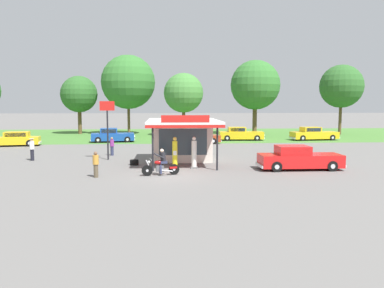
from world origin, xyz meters
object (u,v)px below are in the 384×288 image
(motorcycle_with_rider, at_px, (161,164))
(bystander_chatting_near_pumps, at_px, (32,149))
(gas_pump_nearside, at_px, (175,154))
(featured_classic_sedan, at_px, (299,159))
(gas_pump_offside, at_px, (194,154))
(bystander_leaning_by_kiosk, at_px, (112,146))
(parked_car_back_row_centre, at_px, (112,136))
(parked_car_back_row_centre_left, at_px, (13,139))
(parked_car_back_row_far_right, at_px, (314,134))
(parked_car_second_row_spare, at_px, (193,138))
(roadside_pole_sign, at_px, (107,120))
(parked_car_back_row_far_left, at_px, (240,134))
(spare_tire_stack, at_px, (134,162))
(bystander_standing_back_lot, at_px, (96,164))

(motorcycle_with_rider, relative_size, bystander_chatting_near_pumps, 1.32)
(gas_pump_nearside, distance_m, featured_classic_sedan, 8.04)
(featured_classic_sedan, bearing_deg, gas_pump_offside, 172.24)
(gas_pump_nearside, xyz_separation_m, bystander_chatting_near_pumps, (-10.55, 4.21, -0.05))
(gas_pump_offside, height_order, bystander_leaning_by_kiosk, gas_pump_offside)
(parked_car_back_row_centre, height_order, parked_car_back_row_centre_left, parked_car_back_row_centre)
(gas_pump_nearside, relative_size, bystander_leaning_by_kiosk, 1.38)
(parked_car_back_row_far_right, bearing_deg, parked_car_back_row_centre, -178.09)
(parked_car_second_row_spare, distance_m, roadside_pole_sign, 13.57)
(parked_car_back_row_far_right, distance_m, roadside_pole_sign, 26.15)
(parked_car_back_row_centre, distance_m, parked_car_back_row_far_left, 14.62)
(parked_car_back_row_far_left, height_order, spare_tire_stack, parked_car_back_row_far_left)
(parked_car_back_row_centre, bearing_deg, bystander_standing_back_lot, -84.75)
(gas_pump_nearside, bearing_deg, gas_pump_offside, 0.00)
(featured_classic_sedan, relative_size, parked_car_back_row_far_right, 0.96)
(bystander_chatting_near_pumps, height_order, roadside_pole_sign, roadside_pole_sign)
(gas_pump_offside, bearing_deg, parked_car_back_row_far_left, 70.64)
(parked_car_back_row_centre, bearing_deg, parked_car_back_row_centre_left, -159.62)
(parked_car_second_row_spare, relative_size, parked_car_back_row_centre_left, 1.03)
(parked_car_back_row_centre_left, distance_m, bystander_chatting_near_pumps, 11.72)
(parked_car_back_row_centre, xyz_separation_m, parked_car_back_row_centre_left, (-9.34, -3.47, -0.03))
(gas_pump_nearside, height_order, parked_car_back_row_centre, gas_pump_nearside)
(parked_car_back_row_centre_left, relative_size, roadside_pole_sign, 1.25)
(bystander_leaning_by_kiosk, bearing_deg, bystander_standing_back_lot, -87.70)
(gas_pump_offside, relative_size, featured_classic_sedan, 0.38)
(motorcycle_with_rider, xyz_separation_m, parked_car_back_row_centre_left, (-15.02, 17.07, 0.01))
(parked_car_second_row_spare, xyz_separation_m, parked_car_back_row_far_left, (5.72, 3.77, 0.03))
(motorcycle_with_rider, distance_m, bystander_chatting_near_pumps, 11.74)
(parked_car_back_row_far_right, bearing_deg, featured_classic_sedan, -113.52)
(motorcycle_with_rider, height_order, spare_tire_stack, motorcycle_with_rider)
(spare_tire_stack, bearing_deg, gas_pump_nearside, -29.90)
(parked_car_back_row_far_left, xyz_separation_m, spare_tire_stack, (-10.82, -17.68, -0.52))
(gas_pump_nearside, relative_size, gas_pump_offside, 0.99)
(bystander_leaning_by_kiosk, bearing_deg, roadside_pole_sign, -89.06)
(motorcycle_with_rider, distance_m, spare_tire_stack, 4.48)
(gas_pump_offside, height_order, motorcycle_with_rider, gas_pump_offside)
(parked_car_back_row_far_left, relative_size, spare_tire_stack, 8.86)
(parked_car_back_row_far_left, distance_m, roadside_pole_sign, 19.97)
(gas_pump_nearside, bearing_deg, bystander_chatting_near_pumps, 158.24)
(gas_pump_offside, height_order, parked_car_back_row_far_right, gas_pump_offside)
(bystander_chatting_near_pumps, bearing_deg, bystander_leaning_by_kiosk, 24.73)
(motorcycle_with_rider, height_order, roadside_pole_sign, roadside_pole_sign)
(motorcycle_with_rider, bearing_deg, bystander_standing_back_lot, -173.54)
(parked_car_back_row_far_left, distance_m, bystander_leaning_by_kiosk, 18.07)
(gas_pump_offside, relative_size, parked_car_back_row_far_right, 0.37)
(gas_pump_offside, distance_m, spare_tire_stack, 4.42)
(parked_car_second_row_spare, relative_size, roadside_pole_sign, 1.29)
(parked_car_second_row_spare, distance_m, parked_car_back_row_far_left, 6.85)
(featured_classic_sedan, xyz_separation_m, parked_car_back_row_far_left, (0.05, 20.20, -0.00))
(parked_car_back_row_far_right, distance_m, bystander_leaning_by_kiosk, 24.78)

